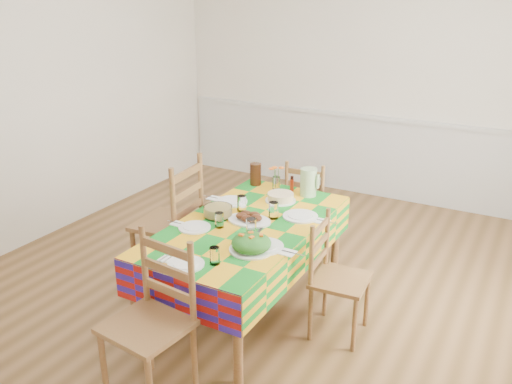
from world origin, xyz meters
TOP-DOWN VIEW (x-y plane):
  - room at (0.00, 0.00)m, footprint 4.58×5.08m
  - wainscot at (0.00, 2.48)m, footprint 4.41×0.06m
  - dining_table at (0.06, -0.22)m, footprint 0.92×1.71m
  - setting_near_head at (0.09, -0.90)m, footprint 0.36×0.24m
  - setting_left_near at (-0.17, -0.43)m, footprint 0.41×0.24m
  - setting_left_far at (-0.20, 0.03)m, footprint 0.45×0.27m
  - setting_right_near at (0.29, -0.45)m, footprint 0.48×0.28m
  - setting_right_far at (0.29, 0.02)m, footprint 0.48×0.28m
  - meat_platter at (0.05, -0.18)m, footprint 0.33×0.23m
  - salad_platter at (0.29, -0.57)m, footprint 0.28×0.28m
  - pasta_bowl at (-0.19, -0.21)m, footprint 0.21×0.21m
  - cake at (0.07, 0.28)m, footprint 0.24×0.24m
  - serving_utensils at (0.18, -0.33)m, footprint 0.12×0.27m
  - flower_vase at (-0.08, 0.50)m, footprint 0.13×0.11m
  - hot_sauce at (0.05, 0.52)m, footprint 0.03×0.03m
  - green_pitcher at (0.21, 0.50)m, footprint 0.13×0.13m
  - tea_pitcher at (-0.28, 0.52)m, footprint 0.09×0.09m
  - name_card at (0.07, -1.04)m, footprint 0.07×0.02m
  - chair_near at (0.06, -1.29)m, footprint 0.47×0.46m
  - chair_far at (0.06, 0.85)m, footprint 0.41×0.39m
  - chair_left at (-0.61, -0.22)m, footprint 0.48×0.50m
  - chair_right at (0.74, -0.23)m, footprint 0.38×0.39m

SIDE VIEW (x-z plane):
  - chair_right at x=0.74m, z-range -0.01..0.83m
  - chair_far at x=0.06m, z-range -0.01..0.84m
  - chair_near at x=0.06m, z-range -0.01..0.96m
  - wainscot at x=0.00m, z-range 0.03..0.95m
  - chair_left at x=-0.61m, z-range -0.01..1.04m
  - dining_table at x=0.06m, z-range 0.26..0.93m
  - serving_utensils at x=0.18m, z-range 0.67..0.67m
  - name_card at x=0.07m, z-range 0.67..0.68m
  - setting_left_near at x=-0.17m, z-range 0.64..0.74m
  - setting_near_head at x=0.09m, z-range 0.64..0.74m
  - meat_platter at x=0.05m, z-range 0.66..0.72m
  - setting_left_far at x=-0.20m, z-range 0.63..0.75m
  - setting_right_near at x=0.29m, z-range 0.63..0.75m
  - setting_right_far at x=0.29m, z-range 0.63..0.76m
  - cake at x=0.07m, z-range 0.66..0.73m
  - pasta_bowl at x=-0.19m, z-range 0.67..0.74m
  - salad_platter at x=0.29m, z-range 0.65..0.77m
  - hot_sauce at x=0.05m, z-range 0.67..0.79m
  - flower_vase at x=-0.08m, z-range 0.65..0.85m
  - tea_pitcher at x=-0.28m, z-range 0.67..0.85m
  - green_pitcher at x=0.21m, z-range 0.67..0.89m
  - room at x=0.00m, z-range -0.04..2.74m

